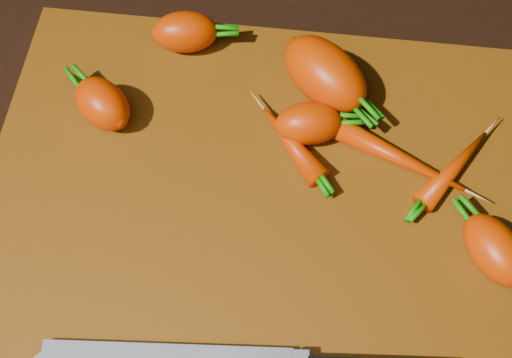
# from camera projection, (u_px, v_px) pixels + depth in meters

# --- Properties ---
(ground) EXTENTS (2.00, 2.00, 0.01)m
(ground) POSITION_uv_depth(u_px,v_px,m) (255.00, 206.00, 0.66)
(ground) COLOR black
(cutting_board) EXTENTS (0.50, 0.40, 0.01)m
(cutting_board) POSITION_uv_depth(u_px,v_px,m) (255.00, 201.00, 0.65)
(cutting_board) COLOR #82450B
(cutting_board) RESTS_ON ground
(carrot_0) EXTENTS (0.07, 0.05, 0.04)m
(carrot_0) POSITION_uv_depth(u_px,v_px,m) (185.00, 32.00, 0.71)
(carrot_0) COLOR #E53800
(carrot_0) RESTS_ON cutting_board
(carrot_1) EXTENTS (0.08, 0.07, 0.04)m
(carrot_1) POSITION_uv_depth(u_px,v_px,m) (103.00, 104.00, 0.67)
(carrot_1) COLOR #E53800
(carrot_1) RESTS_ON cutting_board
(carrot_2) EXTENTS (0.11, 0.11, 0.06)m
(carrot_2) POSITION_uv_depth(u_px,v_px,m) (325.00, 74.00, 0.68)
(carrot_2) COLOR #E53800
(carrot_2) RESTS_ON cutting_board
(carrot_3) EXTENTS (0.07, 0.05, 0.04)m
(carrot_3) POSITION_uv_depth(u_px,v_px,m) (309.00, 124.00, 0.66)
(carrot_3) COLOR #E53800
(carrot_3) RESTS_ON cutting_board
(carrot_4) EXTENTS (0.07, 0.08, 0.04)m
(carrot_4) POSITION_uv_depth(u_px,v_px,m) (495.00, 250.00, 0.60)
(carrot_4) COLOR #E53800
(carrot_4) RESTS_ON cutting_board
(carrot_5) EXTENTS (0.08, 0.09, 0.02)m
(carrot_5) POSITION_uv_depth(u_px,v_px,m) (455.00, 168.00, 0.65)
(carrot_5) COLOR #E53800
(carrot_5) RESTS_ON cutting_board
(carrot_6) EXTENTS (0.14, 0.08, 0.03)m
(carrot_6) POSITION_uv_depth(u_px,v_px,m) (393.00, 155.00, 0.66)
(carrot_6) COLOR #E53800
(carrot_6) RESTS_ON cutting_board
(carrot_7) EXTENTS (0.08, 0.08, 0.02)m
(carrot_7) POSITION_uv_depth(u_px,v_px,m) (291.00, 143.00, 0.66)
(carrot_7) COLOR #E53800
(carrot_7) RESTS_ON cutting_board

